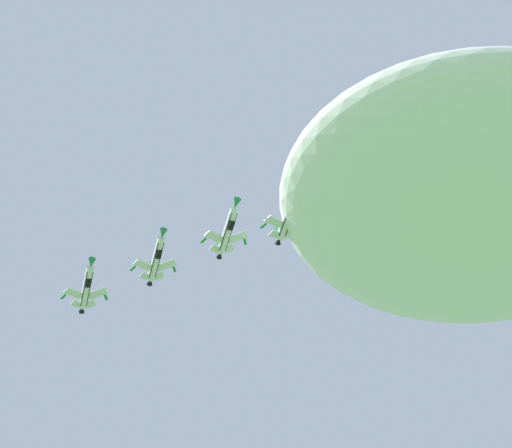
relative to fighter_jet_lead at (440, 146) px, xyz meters
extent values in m
ellipsoid|color=white|center=(9.65, 10.34, -2.45)|extent=(80.95, 65.96, 20.36)
cylinder|color=silver|center=(-0.05, 0.28, 0.00)|extent=(3.99, 12.10, 1.70)
cube|color=#2D3338|center=(0.12, 0.31, -0.44)|extent=(3.42, 10.18, 0.90)
cone|color=#197A38|center=(1.33, -6.74, 0.00)|extent=(2.00, 2.66, 1.56)
cone|color=black|center=(-1.36, 6.90, 0.00)|extent=(1.64, 1.83, 1.36)
ellipsoid|color=#192333|center=(0.23, -2.36, 0.59)|extent=(2.02, 3.42, 1.43)
cube|color=black|center=(0.66, -1.78, -0.75)|extent=(1.73, 2.42, 1.19)
cube|color=silver|center=(2.03, 2.44, 0.88)|extent=(4.36, 2.97, 1.73)
cube|color=#197A38|center=(3.73, 3.91, 1.65)|extent=(1.05, 1.70, 0.43)
cube|color=silver|center=(-2.74, 1.50, -1.04)|extent=(4.29, 3.99, 1.73)
cube|color=#197A38|center=(-4.87, 2.21, -1.81)|extent=(1.48, 1.62, 0.43)
cube|color=silver|center=(0.35, 5.56, 0.56)|extent=(2.39, 2.07, 0.96)
cube|color=silver|center=(-2.43, 5.01, -0.56)|extent=(2.69, 2.57, 0.96)
cube|color=#197A38|center=(-1.63, 4.86, 1.68)|extent=(1.62, 2.77, 2.49)
cylinder|color=silver|center=(-14.70, 9.21, 0.70)|extent=(3.99, 12.10, 1.70)
cube|color=#2D3338|center=(-14.58, 9.23, 0.25)|extent=(3.42, 10.18, 0.75)
cone|color=#197A38|center=(-13.32, 2.20, 0.70)|extent=(2.00, 2.66, 1.56)
cone|color=black|center=(-16.01, 15.83, 0.70)|extent=(1.64, 1.83, 1.36)
ellipsoid|color=#192333|center=(-14.35, 6.59, 1.32)|extent=(1.94, 3.40, 1.34)
cube|color=black|center=(-14.08, 7.13, -0.08)|extent=(1.68, 2.41, 1.09)
cube|color=silver|center=(-12.53, 11.39, 1.28)|extent=(4.49, 3.01, 1.26)
cube|color=#197A38|center=(-10.76, 12.88, 1.81)|extent=(1.04, 1.70, 0.37)
cube|color=silver|center=(-17.49, 10.41, -0.04)|extent=(4.39, 4.07, 1.26)
cube|color=#197A38|center=(-19.70, 11.11, -0.57)|extent=(1.48, 1.62, 0.37)
cube|color=silver|center=(-14.24, 14.50, 1.09)|extent=(2.45, 2.08, 0.71)
cube|color=silver|center=(-17.14, 13.93, 0.32)|extent=(2.75, 2.61, 0.71)
cube|color=#197A38|center=(-16.08, 13.83, 2.45)|extent=(1.34, 2.72, 2.57)
cylinder|color=silver|center=(-28.57, 16.02, -3.95)|extent=(3.99, 12.10, 1.70)
cube|color=#2D3338|center=(-28.43, 16.05, -4.39)|extent=(3.42, 10.18, 0.82)
cone|color=#197A38|center=(-27.19, 9.01, -3.95)|extent=(2.00, 2.66, 1.56)
cone|color=black|center=(-29.88, 22.64, -3.95)|extent=(1.64, 1.83, 1.36)
ellipsoid|color=#192333|center=(-28.25, 13.39, -3.34)|extent=(1.98, 3.41, 1.38)
cube|color=black|center=(-27.91, 13.95, -4.71)|extent=(1.71, 2.41, 1.14)
cube|color=silver|center=(-26.44, 18.19, -3.23)|extent=(4.44, 2.99, 1.47)
cube|color=#197A38|center=(-24.70, 19.68, -2.59)|extent=(1.04, 1.70, 0.40)
cube|color=silver|center=(-31.32, 17.23, -4.82)|extent=(4.35, 4.04, 1.47)
cube|color=#197A38|center=(-33.50, 17.94, -5.46)|extent=(1.48, 1.62, 0.40)
cube|color=silver|center=(-28.14, 21.31, -3.48)|extent=(2.43, 2.07, 0.82)
cube|color=silver|center=(-30.99, 20.74, -4.41)|extent=(2.72, 2.60, 0.82)
cube|color=#197A38|center=(-30.04, 20.62, -2.22)|extent=(1.47, 2.74, 2.54)
cylinder|color=silver|center=(-40.60, 23.11, -0.95)|extent=(3.99, 12.10, 1.70)
cube|color=#2D3338|center=(-40.47, 23.14, -1.40)|extent=(3.42, 10.18, 0.80)
cone|color=#197A38|center=(-39.21, 16.10, -0.95)|extent=(2.00, 2.66, 1.56)
cone|color=black|center=(-41.90, 29.74, -0.95)|extent=(1.64, 1.83, 1.36)
ellipsoid|color=#192333|center=(-40.26, 20.49, -0.34)|extent=(1.96, 3.40, 1.37)
cube|color=black|center=(-39.95, 21.04, -1.72)|extent=(1.70, 2.41, 1.12)
cube|color=silver|center=(-38.45, 25.29, -0.28)|extent=(4.46, 3.00, 1.39)
cube|color=#197A38|center=(-36.69, 26.77, 0.32)|extent=(1.04, 1.70, 0.39)
cube|color=silver|center=(-43.36, 24.32, -1.77)|extent=(4.37, 4.05, 1.39)
cube|color=#197A38|center=(-45.55, 25.02, -2.37)|extent=(1.48, 1.62, 0.39)
cube|color=silver|center=(-40.15, 28.40, -0.51)|extent=(2.44, 2.07, 0.78)
cube|color=silver|center=(-43.02, 27.83, -1.38)|extent=(2.73, 2.60, 0.78)
cube|color=#197A38|center=(-42.03, 27.72, 0.79)|extent=(1.42, 2.73, 2.55)
cylinder|color=silver|center=(-55.74, 33.20, 0.55)|extent=(3.99, 12.10, 1.70)
cube|color=#2D3338|center=(-55.61, 33.22, 0.10)|extent=(3.42, 10.18, 0.79)
cone|color=#197A38|center=(-54.36, 26.18, 0.55)|extent=(2.00, 2.66, 1.56)
cone|color=black|center=(-57.05, 39.82, 0.55)|extent=(1.64, 1.83, 1.36)
ellipsoid|color=#192333|center=(-55.41, 30.57, 1.16)|extent=(1.96, 3.40, 1.36)
cube|color=black|center=(-55.10, 31.12, -0.22)|extent=(1.69, 2.41, 1.12)
cube|color=silver|center=(-53.59, 35.37, 1.21)|extent=(4.46, 3.00, 1.37)
cube|color=#197A38|center=(-51.83, 36.86, 1.80)|extent=(1.04, 1.70, 0.39)
cube|color=silver|center=(-58.51, 34.40, -0.26)|extent=(4.37, 4.05, 1.37)
cube|color=#197A38|center=(-60.70, 35.11, -0.85)|extent=(1.48, 1.62, 0.39)
cube|color=silver|center=(-55.29, 38.49, 0.98)|extent=(2.44, 2.07, 0.77)
cube|color=silver|center=(-58.16, 37.92, 0.12)|extent=(2.73, 2.60, 0.77)
cube|color=#197A38|center=(-57.17, 37.81, 2.29)|extent=(1.41, 2.73, 2.55)
cylinder|color=silver|center=(-70.76, 40.22, -2.14)|extent=(3.99, 12.10, 1.70)
cube|color=#2D3338|center=(-70.63, 40.24, -2.59)|extent=(3.42, 10.18, 0.78)
cone|color=#197A38|center=(-69.37, 33.20, -2.14)|extent=(2.00, 2.66, 1.56)
cone|color=black|center=(-72.06, 46.84, -2.14)|extent=(1.64, 1.83, 1.36)
ellipsoid|color=#192333|center=(-70.41, 37.59, -1.53)|extent=(1.95, 3.40, 1.36)
cube|color=black|center=(-70.12, 38.14, -2.92)|extent=(1.69, 2.41, 1.11)
cube|color=silver|center=(-68.60, 42.39, -1.52)|extent=(4.47, 3.00, 1.33)
cube|color=#197A38|center=(-66.84, 43.88, -0.94)|extent=(1.04, 1.70, 0.38)
cube|color=silver|center=(-73.53, 41.42, -2.94)|extent=(4.38, 4.06, 1.33)
cube|color=#197A38|center=(-75.73, 42.12, -3.51)|extent=(1.48, 1.62, 0.38)
cube|color=silver|center=(-70.30, 45.50, -1.73)|extent=(2.44, 2.08, 0.75)
cube|color=silver|center=(-73.18, 44.94, -2.56)|extent=(2.74, 2.61, 0.75)
cube|color=#197A38|center=(-72.17, 44.83, -0.40)|extent=(1.39, 2.73, 2.56)
camera|label=1|loc=(-42.24, -79.87, -137.02)|focal=56.96mm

